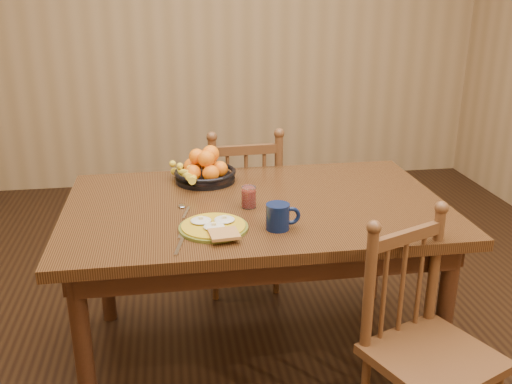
{
  "coord_description": "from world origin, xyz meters",
  "views": [
    {
      "loc": [
        -0.34,
        -2.22,
        1.63
      ],
      "look_at": [
        0.0,
        0.0,
        0.8
      ],
      "focal_mm": 40.0,
      "sensor_mm": 36.0,
      "label": 1
    }
  ],
  "objects": [
    {
      "name": "room",
      "position": [
        0.0,
        0.0,
        1.35
      ],
      "size": [
        4.52,
        5.02,
        2.72
      ],
      "color": "black",
      "rests_on": "ground"
    },
    {
      "name": "dining_table",
      "position": [
        0.0,
        0.0,
        0.67
      ],
      "size": [
        1.6,
        1.0,
        0.75
      ],
      "color": "black",
      "rests_on": "ground"
    },
    {
      "name": "chair_far",
      "position": [
        0.02,
        0.64,
        0.45
      ],
      "size": [
        0.44,
        0.42,
        0.92
      ],
      "rotation": [
        0.0,
        0.0,
        3.19
      ],
      "color": "#4D3017",
      "rests_on": "ground"
    },
    {
      "name": "chair_near",
      "position": [
        0.5,
        -0.65,
        0.43
      ],
      "size": [
        0.51,
        0.5,
        0.87
      ],
      "rotation": [
        0.0,
        0.0,
        0.41
      ],
      "color": "#4D3017",
      "rests_on": "ground"
    },
    {
      "name": "breakfast_plate",
      "position": [
        -0.2,
        -0.25,
        0.76
      ],
      "size": [
        0.26,
        0.29,
        0.04
      ],
      "color": "#59601E",
      "rests_on": "dining_table"
    },
    {
      "name": "fork",
      "position": [
        -0.33,
        -0.35,
        0.75
      ],
      "size": [
        0.05,
        0.18,
        0.0
      ],
      "rotation": [
        0.0,
        0.0,
        -0.21
      ],
      "color": "silver",
      "rests_on": "dining_table"
    },
    {
      "name": "spoon",
      "position": [
        -0.31,
        -0.02,
        0.75
      ],
      "size": [
        0.05,
        0.16,
        0.01
      ],
      "rotation": [
        0.0,
        0.0,
        -0.24
      ],
      "color": "silver",
      "rests_on": "dining_table"
    },
    {
      "name": "coffee_mug",
      "position": [
        0.04,
        -0.28,
        0.8
      ],
      "size": [
        0.13,
        0.09,
        0.1
      ],
      "color": "#091433",
      "rests_on": "dining_table"
    },
    {
      "name": "juice_glass",
      "position": [
        -0.04,
        -0.04,
        0.79
      ],
      "size": [
        0.06,
        0.06,
        0.09
      ],
      "color": "silver",
      "rests_on": "dining_table"
    },
    {
      "name": "fruit_bowl",
      "position": [
        -0.2,
        0.32,
        0.81
      ],
      "size": [
        0.32,
        0.32,
        0.17
      ],
      "color": "black",
      "rests_on": "dining_table"
    }
  ]
}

